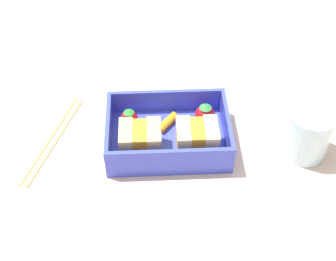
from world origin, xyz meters
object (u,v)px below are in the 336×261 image
(sandwich_center_left, at_px, (140,140))
(carrot_stick_far_left, at_px, (169,122))
(chopstick_pair, at_px, (53,138))
(drinking_glass, at_px, (308,133))
(strawberry_far_left, at_px, (129,118))
(strawberry_left, at_px, (205,114))
(sandwich_left, at_px, (197,138))

(sandwich_center_left, distance_m, carrot_stick_far_left, 0.07)
(chopstick_pair, distance_m, drinking_glass, 0.38)
(sandwich_center_left, xyz_separation_m, strawberry_far_left, (0.02, -0.05, -0.01))
(chopstick_pair, bearing_deg, drinking_glass, 174.05)
(strawberry_far_left, bearing_deg, strawberry_left, -179.64)
(strawberry_far_left, height_order, chopstick_pair, strawberry_far_left)
(sandwich_left, bearing_deg, chopstick_pair, -9.98)
(sandwich_center_left, distance_m, drinking_glass, 0.24)
(sandwich_left, height_order, chopstick_pair, sandwich_left)
(strawberry_left, relative_size, carrot_stick_far_left, 0.94)
(sandwich_left, height_order, drinking_glass, drinking_glass)
(sandwich_left, bearing_deg, sandwich_center_left, 0.00)
(sandwich_left, relative_size, chopstick_pair, 0.33)
(strawberry_left, distance_m, drinking_glass, 0.15)
(chopstick_pair, height_order, drinking_glass, drinking_glass)
(sandwich_left, distance_m, drinking_glass, 0.16)
(sandwich_left, xyz_separation_m, carrot_stick_far_left, (0.04, -0.05, -0.02))
(sandwich_center_left, distance_m, strawberry_left, 0.11)
(sandwich_center_left, bearing_deg, sandwich_left, 180.00)
(chopstick_pair, bearing_deg, strawberry_left, -176.21)
(chopstick_pair, bearing_deg, strawberry_far_left, -172.89)
(sandwich_left, bearing_deg, strawberry_far_left, -28.29)
(sandwich_center_left, height_order, strawberry_far_left, sandwich_center_left)
(carrot_stick_far_left, bearing_deg, sandwich_center_left, 49.01)
(sandwich_left, distance_m, sandwich_center_left, 0.08)
(strawberry_left, xyz_separation_m, carrot_stick_far_left, (0.06, 0.00, -0.01))
(sandwich_center_left, relative_size, strawberry_far_left, 1.82)
(sandwich_center_left, distance_m, strawberry_far_left, 0.06)
(carrot_stick_far_left, bearing_deg, drinking_glass, 165.82)
(strawberry_left, distance_m, strawberry_far_left, 0.11)
(carrot_stick_far_left, distance_m, drinking_glass, 0.20)
(drinking_glass, bearing_deg, sandwich_left, -0.40)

